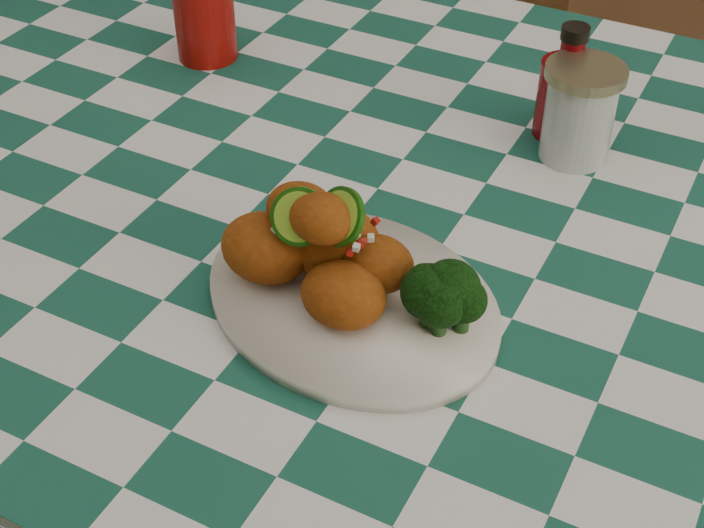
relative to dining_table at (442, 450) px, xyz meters
The scene contains 8 objects.
dining_table is the anchor object (origin of this frame).
plate 0.44m from the dining_table, 101.61° to the right, with size 0.30×0.23×0.02m, color silver, non-canonical shape.
fried_chicken_pile 0.50m from the dining_table, 108.67° to the right, with size 0.17×0.12×0.11m, color #90400D, non-canonical shape.
broccoli_side 0.48m from the dining_table, 74.19° to the right, with size 0.09×0.09×0.07m, color black, non-canonical shape.
red_tumbler 0.66m from the dining_table, 159.11° to the left, with size 0.08×0.08×0.14m, color maroon.
ketchup_bottle 0.51m from the dining_table, 78.92° to the left, with size 0.07×0.07×0.14m, color #6C0509, non-canonical shape.
mason_jar 0.48m from the dining_table, 67.21° to the left, with size 0.09×0.09×0.11m, color #B2BCBA, non-canonical shape.
wooden_chair_left 0.76m from the dining_table, 112.13° to the left, with size 0.38×0.39×0.82m, color #472814, non-canonical shape.
Camera 1 is at (0.28, -0.80, 1.42)m, focal length 50.00 mm.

